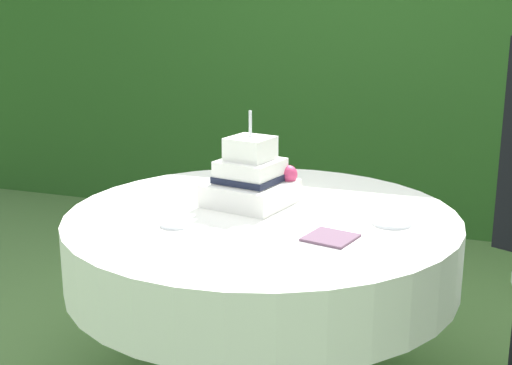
{
  "coord_description": "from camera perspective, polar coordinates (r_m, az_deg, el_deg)",
  "views": [
    {
      "loc": [
        0.78,
        -2.24,
        1.47
      ],
      "look_at": [
        -0.04,
        0.05,
        0.84
      ],
      "focal_mm": 47.96,
      "sensor_mm": 36.0,
      "label": 1
    }
  ],
  "objects": [
    {
      "name": "serving_plate_far",
      "position": [
        2.41,
        11.29,
        -3.29
      ],
      "size": [
        0.14,
        0.14,
        0.01
      ],
      "primitive_type": "cylinder",
      "color": "white",
      "rests_on": "cake_table"
    },
    {
      "name": "cake_table",
      "position": [
        2.52,
        0.48,
        -5.22
      ],
      "size": [
        1.42,
        1.42,
        0.74
      ],
      "color": "#4C4C51",
      "rests_on": "ground_plane"
    },
    {
      "name": "wedding_cake",
      "position": [
        2.57,
        -0.39,
        0.26
      ],
      "size": [
        0.34,
        0.34,
        0.36
      ],
      "color": "white",
      "rests_on": "cake_table"
    },
    {
      "name": "serving_plate_near",
      "position": [
        2.36,
        -6.74,
        -3.48
      ],
      "size": [
        0.1,
        0.1,
        0.01
      ],
      "primitive_type": "cylinder",
      "color": "white",
      "rests_on": "cake_table"
    },
    {
      "name": "foliage_hedge",
      "position": [
        4.74,
        10.58,
        13.06
      ],
      "size": [
        6.65,
        0.54,
        2.72
      ],
      "primitive_type": "cube",
      "color": "#28561E",
      "rests_on": "ground_plane"
    },
    {
      "name": "napkin_stack",
      "position": [
        2.23,
        6.23,
        -4.59
      ],
      "size": [
        0.18,
        0.18,
        0.01
      ],
      "primitive_type": "cube",
      "rotation": [
        0.0,
        0.0,
        -0.23
      ],
      "color": "#6B4C60",
      "rests_on": "cake_table"
    }
  ]
}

